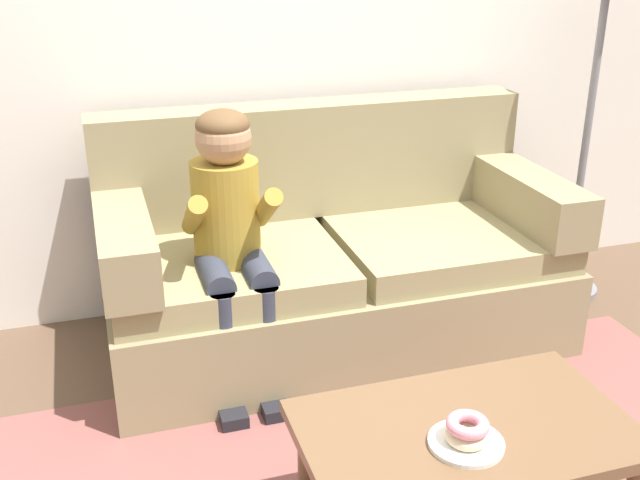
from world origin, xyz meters
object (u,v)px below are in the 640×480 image
couch (332,263)px  donut (467,436)px  coffee_table (465,439)px  person_child (230,225)px  toy_controller (494,413)px

couch → donut: (-0.06, -1.35, 0.08)m
couch → donut: couch is taller
couch → coffee_table: size_ratio=2.03×
person_child → donut: bearing=-69.9°
coffee_table → donut: bearing=-118.7°
couch → person_child: (-0.48, -0.21, 0.31)m
donut → toy_controller: size_ratio=0.53×
coffee_table → toy_controller: bearing=51.1°
donut → toy_controller: donut is taller
person_child → toy_controller: size_ratio=4.87×
person_child → toy_controller: 1.22m
coffee_table → toy_controller: size_ratio=4.22×
couch → toy_controller: bearing=-63.7°
person_child → donut: person_child is taller
couch → toy_controller: couch is taller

